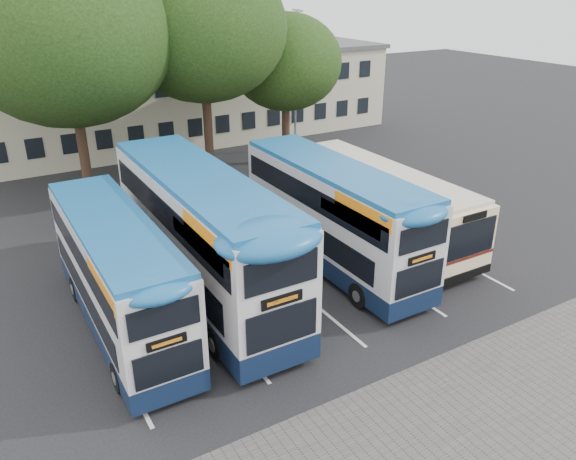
{
  "coord_description": "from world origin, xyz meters",
  "views": [
    {
      "loc": [
        -13.41,
        -11.97,
        10.71
      ],
      "look_at": [
        -3.41,
        5.0,
        1.91
      ],
      "focal_mm": 35.0,
      "sensor_mm": 36.0,
      "label": 1
    }
  ],
  "objects_px": {
    "tree_left": "(66,35)",
    "bus_single": "(378,199)",
    "tree_right": "(286,62)",
    "lamp_post": "(296,74)",
    "bus_dd_mid": "(202,231)",
    "bus_dd_left": "(118,270)",
    "tree_mid": "(202,29)",
    "bus_dd_right": "(333,211)"
  },
  "relations": [
    {
      "from": "bus_dd_right",
      "to": "bus_single",
      "type": "height_order",
      "value": "bus_dd_right"
    },
    {
      "from": "lamp_post",
      "to": "bus_dd_left",
      "type": "bearing_deg",
      "value": -136.17
    },
    {
      "from": "bus_dd_left",
      "to": "bus_dd_right",
      "type": "relative_size",
      "value": 0.93
    },
    {
      "from": "lamp_post",
      "to": "bus_dd_right",
      "type": "distance_m",
      "value": 17.01
    },
    {
      "from": "tree_mid",
      "to": "bus_dd_right",
      "type": "distance_m",
      "value": 13.71
    },
    {
      "from": "bus_dd_left",
      "to": "bus_dd_right",
      "type": "distance_m",
      "value": 8.65
    },
    {
      "from": "tree_left",
      "to": "bus_dd_right",
      "type": "height_order",
      "value": "tree_left"
    },
    {
      "from": "tree_right",
      "to": "bus_single",
      "type": "bearing_deg",
      "value": -100.47
    },
    {
      "from": "tree_left",
      "to": "tree_mid",
      "type": "bearing_deg",
      "value": 2.46
    },
    {
      "from": "tree_right",
      "to": "bus_dd_left",
      "type": "distance_m",
      "value": 19.94
    },
    {
      "from": "tree_left",
      "to": "bus_dd_left",
      "type": "height_order",
      "value": "tree_left"
    },
    {
      "from": "bus_single",
      "to": "tree_left",
      "type": "bearing_deg",
      "value": 133.57
    },
    {
      "from": "tree_left",
      "to": "bus_dd_left",
      "type": "bearing_deg",
      "value": -97.71
    },
    {
      "from": "bus_dd_right",
      "to": "tree_right",
      "type": "bearing_deg",
      "value": 67.23
    },
    {
      "from": "tree_left",
      "to": "bus_dd_right",
      "type": "bearing_deg",
      "value": -59.89
    },
    {
      "from": "bus_dd_mid",
      "to": "bus_single",
      "type": "height_order",
      "value": "bus_dd_mid"
    },
    {
      "from": "tree_left",
      "to": "tree_right",
      "type": "distance_m",
      "value": 12.71
    },
    {
      "from": "tree_left",
      "to": "lamp_post",
      "type": "bearing_deg",
      "value": 11.96
    },
    {
      "from": "tree_mid",
      "to": "bus_dd_left",
      "type": "xyz_separation_m",
      "value": [
        -8.6,
        -12.66,
        -6.18
      ]
    },
    {
      "from": "lamp_post",
      "to": "bus_dd_mid",
      "type": "distance_m",
      "value": 19.77
    },
    {
      "from": "bus_dd_left",
      "to": "bus_dd_right",
      "type": "bearing_deg",
      "value": 2.25
    },
    {
      "from": "tree_right",
      "to": "lamp_post",
      "type": "bearing_deg",
      "value": 45.81
    },
    {
      "from": "tree_right",
      "to": "bus_dd_left",
      "type": "xyz_separation_m",
      "value": [
        -14.15,
        -13.45,
        -4.03
      ]
    },
    {
      "from": "tree_left",
      "to": "bus_dd_mid",
      "type": "bearing_deg",
      "value": -82.65
    },
    {
      "from": "tree_mid",
      "to": "tree_right",
      "type": "distance_m",
      "value": 6.0
    },
    {
      "from": "lamp_post",
      "to": "tree_left",
      "type": "xyz_separation_m",
      "value": [
        -14.37,
        -3.04,
        3.29
      ]
    },
    {
      "from": "bus_single",
      "to": "tree_mid",
      "type": "bearing_deg",
      "value": 106.78
    },
    {
      "from": "tree_mid",
      "to": "bus_dd_right",
      "type": "bearing_deg",
      "value": -89.81
    },
    {
      "from": "tree_left",
      "to": "tree_right",
      "type": "height_order",
      "value": "tree_left"
    },
    {
      "from": "tree_right",
      "to": "bus_dd_mid",
      "type": "height_order",
      "value": "tree_right"
    },
    {
      "from": "tree_right",
      "to": "bus_single",
      "type": "xyz_separation_m",
      "value": [
        -2.2,
        -11.9,
        -4.38
      ]
    },
    {
      "from": "bus_dd_left",
      "to": "tree_right",
      "type": "bearing_deg",
      "value": 43.56
    },
    {
      "from": "tree_left",
      "to": "bus_single",
      "type": "xyz_separation_m",
      "value": [
        10.28,
        -10.8,
        -6.57
      ]
    },
    {
      "from": "bus_dd_left",
      "to": "bus_dd_mid",
      "type": "distance_m",
      "value": 3.27
    },
    {
      "from": "bus_dd_left",
      "to": "bus_dd_mid",
      "type": "bearing_deg",
      "value": 10.35
    },
    {
      "from": "tree_mid",
      "to": "bus_single",
      "type": "distance_m",
      "value": 13.31
    },
    {
      "from": "bus_dd_left",
      "to": "bus_dd_mid",
      "type": "height_order",
      "value": "bus_dd_mid"
    },
    {
      "from": "bus_dd_left",
      "to": "bus_dd_right",
      "type": "xyz_separation_m",
      "value": [
        8.64,
        0.34,
        0.16
      ]
    },
    {
      "from": "tree_left",
      "to": "bus_dd_mid",
      "type": "distance_m",
      "value": 13.21
    },
    {
      "from": "bus_dd_mid",
      "to": "tree_left",
      "type": "bearing_deg",
      "value": 97.35
    },
    {
      "from": "tree_right",
      "to": "bus_dd_right",
      "type": "xyz_separation_m",
      "value": [
        -5.51,
        -13.12,
        -3.87
      ]
    },
    {
      "from": "tree_mid",
      "to": "bus_dd_right",
      "type": "height_order",
      "value": "tree_mid"
    }
  ]
}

